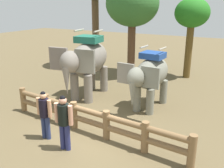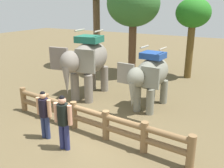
{
  "view_description": "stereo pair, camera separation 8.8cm",
  "coord_description": "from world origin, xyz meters",
  "px_view_note": "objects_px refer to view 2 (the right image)",
  "views": [
    {
      "loc": [
        4.6,
        -6.67,
        4.51
      ],
      "look_at": [
        0.0,
        1.8,
        1.4
      ],
      "focal_mm": 40.35,
      "sensor_mm": 36.0,
      "label": 1
    },
    {
      "loc": [
        4.68,
        -6.62,
        4.51
      ],
      "look_at": [
        0.0,
        1.8,
        1.4
      ],
      "focal_mm": 40.35,
      "sensor_mm": 36.0,
      "label": 2
    }
  ],
  "objects_px": {
    "tree_far_right": "(133,5)",
    "tree_back_center": "(193,16)",
    "elephant_near_left": "(87,61)",
    "tourist_woman_in_black": "(63,119)",
    "log_fence": "(89,118)",
    "elephant_center": "(150,75)",
    "tourist_man_in_blue": "(44,112)"
  },
  "relations": [
    {
      "from": "tree_far_right",
      "to": "tourist_man_in_blue",
      "type": "bearing_deg",
      "value": -84.66
    },
    {
      "from": "tree_far_right",
      "to": "elephant_near_left",
      "type": "bearing_deg",
      "value": -92.03
    },
    {
      "from": "tourist_man_in_blue",
      "to": "elephant_center",
      "type": "bearing_deg",
      "value": 62.49
    },
    {
      "from": "tree_back_center",
      "to": "log_fence",
      "type": "bearing_deg",
      "value": -98.91
    },
    {
      "from": "elephant_near_left",
      "to": "tree_far_right",
      "type": "height_order",
      "value": "tree_far_right"
    },
    {
      "from": "elephant_near_left",
      "to": "tourist_man_in_blue",
      "type": "bearing_deg",
      "value": -76.25
    },
    {
      "from": "elephant_center",
      "to": "tourist_man_in_blue",
      "type": "height_order",
      "value": "elephant_center"
    },
    {
      "from": "elephant_center",
      "to": "tourist_man_in_blue",
      "type": "distance_m",
      "value": 4.76
    },
    {
      "from": "tree_back_center",
      "to": "tree_far_right",
      "type": "distance_m",
      "value": 3.6
    },
    {
      "from": "elephant_center",
      "to": "tree_back_center",
      "type": "relative_size",
      "value": 0.66
    },
    {
      "from": "elephant_near_left",
      "to": "tree_back_center",
      "type": "distance_m",
      "value": 7.15
    },
    {
      "from": "log_fence",
      "to": "elephant_near_left",
      "type": "relative_size",
      "value": 1.94
    },
    {
      "from": "elephant_near_left",
      "to": "tourist_woman_in_black",
      "type": "bearing_deg",
      "value": -64.95
    },
    {
      "from": "log_fence",
      "to": "tourist_woman_in_black",
      "type": "xyz_separation_m",
      "value": [
        -0.11,
        -1.25,
        0.46
      ]
    },
    {
      "from": "elephant_center",
      "to": "tourist_man_in_blue",
      "type": "xyz_separation_m",
      "value": [
        -2.19,
        -4.2,
        -0.54
      ]
    },
    {
      "from": "elephant_near_left",
      "to": "tourist_man_in_blue",
      "type": "distance_m",
      "value": 4.32
    },
    {
      "from": "tourist_man_in_blue",
      "to": "tree_back_center",
      "type": "distance_m",
      "value": 10.7
    },
    {
      "from": "tourist_woman_in_black",
      "to": "tree_back_center",
      "type": "xyz_separation_m",
      "value": [
        1.52,
        10.24,
        2.72
      ]
    },
    {
      "from": "tree_far_right",
      "to": "tree_back_center",
      "type": "bearing_deg",
      "value": 17.69
    },
    {
      "from": "log_fence",
      "to": "tourist_woman_in_black",
      "type": "height_order",
      "value": "tourist_woman_in_black"
    },
    {
      "from": "log_fence",
      "to": "tourist_man_in_blue",
      "type": "relative_size",
      "value": 4.35
    },
    {
      "from": "tourist_man_in_blue",
      "to": "tree_far_right",
      "type": "xyz_separation_m",
      "value": [
        -0.83,
        8.93,
        3.4
      ]
    },
    {
      "from": "log_fence",
      "to": "tourist_man_in_blue",
      "type": "bearing_deg",
      "value": -138.12
    },
    {
      "from": "tree_far_right",
      "to": "tourist_woman_in_black",
      "type": "bearing_deg",
      "value": -78.54
    },
    {
      "from": "tourist_woman_in_black",
      "to": "tourist_man_in_blue",
      "type": "bearing_deg",
      "value": 167.25
    },
    {
      "from": "elephant_center",
      "to": "tree_far_right",
      "type": "bearing_deg",
      "value": 122.53
    },
    {
      "from": "elephant_near_left",
      "to": "tourist_man_in_blue",
      "type": "relative_size",
      "value": 2.24
    },
    {
      "from": "tourist_man_in_blue",
      "to": "elephant_near_left",
      "type": "bearing_deg",
      "value": 103.75
    },
    {
      "from": "elephant_center",
      "to": "tourist_woman_in_black",
      "type": "xyz_separation_m",
      "value": [
        -1.16,
        -4.43,
        -0.47
      ]
    },
    {
      "from": "log_fence",
      "to": "elephant_near_left",
      "type": "xyz_separation_m",
      "value": [
        -2.14,
        3.09,
        1.25
      ]
    },
    {
      "from": "log_fence",
      "to": "tourist_woman_in_black",
      "type": "bearing_deg",
      "value": -95.25
    },
    {
      "from": "elephant_center",
      "to": "tree_back_center",
      "type": "xyz_separation_m",
      "value": [
        0.36,
        5.81,
        2.25
      ]
    }
  ]
}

